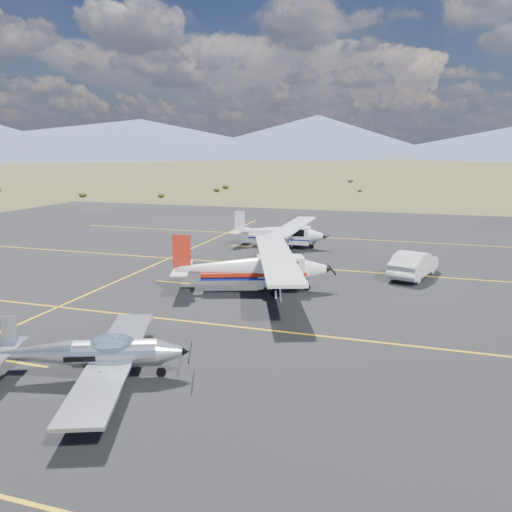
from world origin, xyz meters
The scene contains 6 objects.
ground centered at (0.00, 0.00, 0.00)m, with size 1600.00×1600.00×0.00m, color #383D1C.
apron centered at (0.00, 7.00, 0.00)m, with size 72.00×72.00×0.02m, color black.
aircraft_low_wing centered at (-0.01, -3.77, 0.85)m, with size 6.01×8.08×1.78m.
aircraft_cessna centered at (1.71, 7.11, 1.30)m, with size 8.05×11.36×2.92m.
aircraft_plain centered at (-0.02, 18.89, 1.14)m, with size 6.04×10.06×2.56m.
sedan centered at (9.41, 12.71, 0.75)m, with size 1.56×4.48×1.48m, color silver.
Camera 1 is at (9.13, -16.03, 7.01)m, focal length 35.00 mm.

